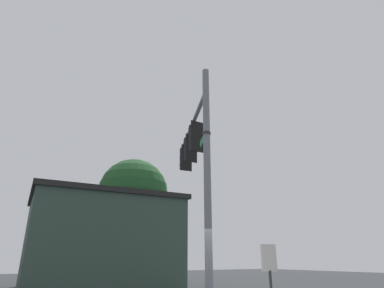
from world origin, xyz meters
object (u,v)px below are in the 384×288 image
at_px(traffic_light_nearest_pole, 195,138).
at_px(street_name_sign, 205,137).
at_px(historical_marker, 270,270).
at_px(traffic_light_mid_inner, 189,149).
at_px(traffic_light_mid_outer, 185,159).

bearing_deg(traffic_light_nearest_pole, street_name_sign, -111.48).
bearing_deg(historical_marker, traffic_light_mid_inner, 101.59).
bearing_deg(historical_marker, traffic_light_nearest_pole, 118.66).
height_order(traffic_light_nearest_pole, historical_marker, traffic_light_nearest_pole).
relative_size(traffic_light_mid_outer, street_name_sign, 1.22).
bearing_deg(traffic_light_nearest_pole, traffic_light_mid_outer, 68.28).
distance_m(traffic_light_mid_inner, historical_marker, 5.86).
bearing_deg(street_name_sign, traffic_light_nearest_pole, 68.52).
height_order(traffic_light_mid_outer, street_name_sign, traffic_light_mid_outer).
height_order(traffic_light_nearest_pole, traffic_light_mid_inner, same).
distance_m(traffic_light_nearest_pole, street_name_sign, 1.96).
distance_m(street_name_sign, historical_marker, 4.44).
relative_size(street_name_sign, historical_marker, 0.51).
bearing_deg(historical_marker, street_name_sign, 164.80).
xyz_separation_m(traffic_light_mid_outer, street_name_sign, (-1.67, -4.22, -0.68)).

